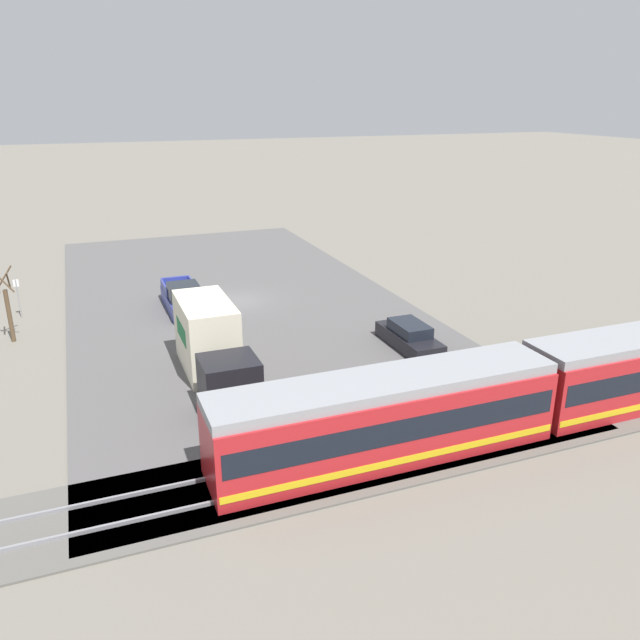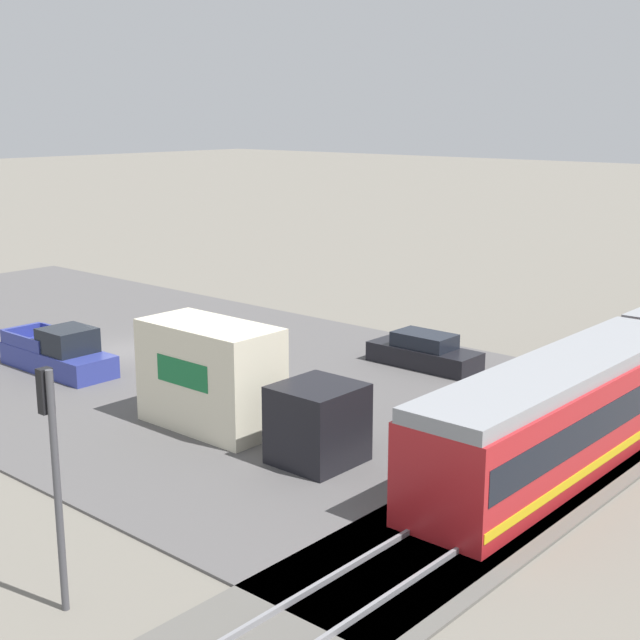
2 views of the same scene
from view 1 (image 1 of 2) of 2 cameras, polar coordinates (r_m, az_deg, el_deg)
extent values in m
plane|color=slate|center=(41.77, -7.68, 1.60)|extent=(320.00, 320.00, 0.00)
cube|color=#565454|center=(41.76, -7.68, 1.66)|extent=(21.13, 44.23, 0.08)
cube|color=#5B5954|center=(24.16, 4.36, -12.51)|extent=(74.23, 4.40, 0.08)
cube|color=gray|center=(24.65, 3.64, -11.47)|extent=(72.75, 0.10, 0.14)
cube|color=gray|center=(23.56, 5.14, -13.14)|extent=(72.75, 0.10, 0.14)
cube|color=#B21E23|center=(23.69, 5.93, -9.22)|extent=(13.37, 2.77, 2.81)
cube|color=black|center=(23.53, 5.96, -8.50)|extent=(12.97, 2.80, 0.94)
cube|color=gold|center=(24.12, 5.86, -11.02)|extent=(13.23, 2.81, 0.27)
cube|color=gray|center=(22.96, 6.07, -5.71)|extent=(13.37, 2.55, 0.40)
cube|color=black|center=(27.09, -8.25, -5.89)|extent=(2.41, 2.30, 2.40)
cube|color=beige|center=(31.14, -10.33, -1.38)|extent=(2.41, 4.88, 3.53)
cube|color=#196B38|center=(30.84, -12.58, -1.05)|extent=(0.02, 2.44, 0.88)
cube|color=navy|center=(40.64, -12.45, 1.58)|extent=(1.99, 5.59, 0.91)
cube|color=black|center=(39.62, -12.36, 2.55)|extent=(1.83, 1.90, 0.98)
cube|color=navy|center=(41.43, -14.04, 2.84)|extent=(0.12, 2.79, 0.53)
cube|color=navy|center=(41.67, -11.55, 3.13)|extent=(0.12, 2.79, 0.53)
cube|color=navy|center=(42.98, -13.11, 3.53)|extent=(1.83, 0.22, 0.53)
cube|color=red|center=(43.09, -14.10, 2.87)|extent=(0.14, 0.04, 0.18)
cube|color=black|center=(34.03, 8.15, -1.85)|extent=(1.76, 4.78, 0.81)
cube|color=black|center=(33.78, 8.21, -0.74)|extent=(1.51, 2.48, 0.60)
cylinder|color=brown|center=(38.38, -26.52, 0.34)|extent=(0.24, 0.24, 3.00)
cylinder|color=brown|center=(37.57, -27.02, 3.21)|extent=(1.02, 0.09, 1.40)
cylinder|color=brown|center=(37.81, -26.60, 3.20)|extent=(0.09, 0.85, 1.16)
cylinder|color=brown|center=(38.05, -26.97, 3.40)|extent=(1.02, 0.09, 1.40)
cylinder|color=gray|center=(42.38, -25.85, 1.75)|extent=(0.06, 0.06, 2.44)
cube|color=white|center=(42.15, -26.05, 3.05)|extent=(0.32, 0.02, 0.44)
cube|color=red|center=(42.16, -26.05, 3.05)|extent=(0.31, 0.01, 0.10)
camera|label=2|loc=(15.79, -80.68, -6.67)|focal=50.00mm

